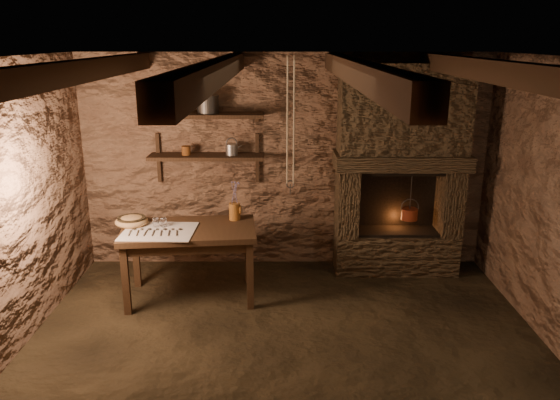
{
  "coord_description": "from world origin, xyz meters",
  "views": [
    {
      "loc": [
        -0.05,
        -3.98,
        2.54
      ],
      "look_at": [
        -0.05,
        0.9,
        1.09
      ],
      "focal_mm": 35.0,
      "sensor_mm": 36.0,
      "label": 1
    }
  ],
  "objects_px": {
    "work_table": "(190,260)",
    "stoneware_jug": "(235,204)",
    "wooden_bowl": "(132,222)",
    "iron_stockpot": "(208,105)",
    "red_pot": "(409,213)"
  },
  "relations": [
    {
      "from": "work_table",
      "to": "stoneware_jug",
      "type": "height_order",
      "value": "stoneware_jug"
    },
    {
      "from": "work_table",
      "to": "stoneware_jug",
      "type": "distance_m",
      "value": 0.72
    },
    {
      "from": "wooden_bowl",
      "to": "iron_stockpot",
      "type": "relative_size",
      "value": 1.43
    },
    {
      "from": "stoneware_jug",
      "to": "wooden_bowl",
      "type": "xyz_separation_m",
      "value": [
        -1.02,
        -0.18,
        -0.13
      ]
    },
    {
      "from": "work_table",
      "to": "red_pot",
      "type": "bearing_deg",
      "value": 9.77
    },
    {
      "from": "stoneware_jug",
      "to": "work_table",
      "type": "bearing_deg",
      "value": -159.31
    },
    {
      "from": "work_table",
      "to": "red_pot",
      "type": "relative_size",
      "value": 2.53
    },
    {
      "from": "work_table",
      "to": "stoneware_jug",
      "type": "bearing_deg",
      "value": 25.06
    },
    {
      "from": "iron_stockpot",
      "to": "red_pot",
      "type": "distance_m",
      "value": 2.48
    },
    {
      "from": "work_table",
      "to": "iron_stockpot",
      "type": "distance_m",
      "value": 1.64
    },
    {
      "from": "wooden_bowl",
      "to": "red_pot",
      "type": "height_order",
      "value": "red_pot"
    },
    {
      "from": "red_pot",
      "to": "work_table",
      "type": "bearing_deg",
      "value": -164.83
    },
    {
      "from": "stoneware_jug",
      "to": "red_pot",
      "type": "distance_m",
      "value": 1.94
    },
    {
      "from": "stoneware_jug",
      "to": "iron_stockpot",
      "type": "xyz_separation_m",
      "value": [
        -0.3,
        0.49,
        0.94
      ]
    },
    {
      "from": "red_pot",
      "to": "stoneware_jug",
      "type": "bearing_deg",
      "value": -168.81
    }
  ]
}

